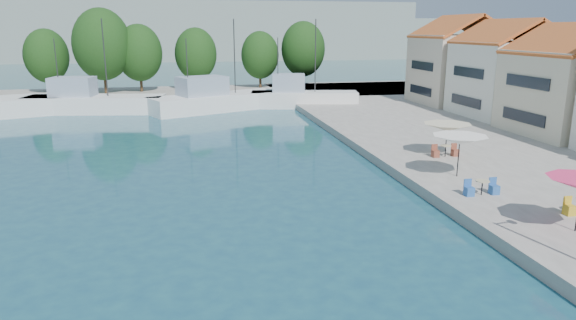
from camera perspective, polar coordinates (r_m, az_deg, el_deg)
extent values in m
cube|color=gray|center=(43.58, 29.19, 1.34)|extent=(32.00, 92.00, 0.60)
cube|color=gray|center=(69.63, -12.99, 7.05)|extent=(90.00, 16.00, 0.60)
cube|color=gray|center=(163.83, -20.44, 13.26)|extent=(180.00, 40.00, 16.00)
cube|color=gray|center=(187.89, 2.80, 13.55)|extent=(140.00, 40.00, 12.00)
cube|color=beige|center=(46.58, 29.24, 6.52)|extent=(8.60, 8.50, 6.50)
cube|color=white|center=(53.67, 23.07, 8.28)|extent=(8.00, 8.50, 7.00)
pyramid|color=#CD6F2D|center=(53.47, 23.64, 13.92)|extent=(8.40, 8.80, 1.80)
cube|color=beige|center=(61.26, 18.35, 9.55)|extent=(8.60, 8.50, 7.50)
pyramid|color=#CD6F2D|center=(61.11, 18.77, 14.73)|extent=(9.00, 8.80, 1.80)
cube|color=white|center=(58.95, -20.63, 5.61)|extent=(14.89, 6.13, 2.20)
cube|color=#8F9EB1|center=(59.43, -22.80, 7.53)|extent=(4.76, 3.58, 2.00)
cylinder|color=#2D2D2D|center=(58.02, -19.70, 10.65)|extent=(0.12, 0.12, 8.00)
cylinder|color=#2D2D2D|center=(59.79, -24.30, 9.35)|extent=(0.10, 0.10, 6.00)
cube|color=white|center=(57.67, -7.25, 6.24)|extent=(16.61, 10.55, 2.20)
cube|color=#8F9EB1|center=(56.29, -9.52, 8.12)|extent=(5.80, 4.98, 2.00)
cylinder|color=#2D2D2D|center=(57.97, -5.97, 11.39)|extent=(0.12, 0.12, 8.00)
cylinder|color=#2D2D2D|center=(55.42, -11.14, 10.03)|extent=(0.10, 0.10, 6.00)
cube|color=silver|center=(59.05, 1.83, 6.54)|extent=(12.41, 5.42, 2.20)
cube|color=#8F9EB1|center=(58.76, 0.06, 8.57)|extent=(4.01, 3.07, 2.00)
cylinder|color=#2D2D2D|center=(58.63, 3.06, 11.48)|extent=(0.12, 0.12, 8.00)
cylinder|color=#2D2D2D|center=(58.60, -1.13, 10.51)|extent=(0.10, 0.10, 6.00)
cylinder|color=#3F2B19|center=(74.54, -25.02, 8.19)|extent=(0.36, 0.36, 3.65)
ellipsoid|color=#193C13|center=(74.35, -25.27, 10.42)|extent=(5.55, 5.55, 6.94)
cylinder|color=#3F2B19|center=(71.07, -19.71, 8.91)|extent=(0.36, 0.36, 4.78)
ellipsoid|color=#193C13|center=(70.86, -19.97, 11.99)|extent=(7.27, 7.27, 9.09)
cylinder|color=#3F2B19|center=(71.66, -16.03, 8.88)|extent=(0.36, 0.36, 3.91)
ellipsoid|color=#193C13|center=(71.45, -16.21, 11.37)|extent=(5.94, 5.94, 7.43)
cylinder|color=#3F2B19|center=(72.26, -10.10, 9.17)|extent=(0.36, 0.36, 3.71)
ellipsoid|color=#193C13|center=(72.06, -10.21, 11.52)|extent=(5.64, 5.64, 7.04)
cylinder|color=#3F2B19|center=(73.94, -3.10, 9.40)|extent=(0.36, 0.36, 3.49)
ellipsoid|color=#193C13|center=(73.75, -3.13, 11.56)|extent=(5.31, 5.31, 6.64)
cylinder|color=#3F2B19|center=(75.03, 1.67, 9.72)|extent=(0.36, 0.36, 4.10)
ellipsoid|color=#193C13|center=(74.83, 1.69, 12.22)|extent=(6.23, 6.23, 7.79)
cylinder|color=black|center=(30.53, 18.41, 0.43)|extent=(0.06, 0.06, 2.38)
cone|color=white|center=(30.33, 18.55, 2.15)|extent=(3.11, 3.11, 0.50)
cylinder|color=black|center=(35.49, 17.18, 2.20)|extent=(0.06, 0.06, 2.13)
cone|color=beige|center=(35.34, 17.28, 3.49)|extent=(3.17, 3.17, 0.50)
cube|color=gold|center=(26.49, 28.79, -4.90)|extent=(0.42, 0.42, 0.46)
cylinder|color=black|center=(27.70, 20.74, -2.92)|extent=(0.06, 0.06, 0.74)
cylinder|color=#BBB189|center=(27.60, 20.81, -2.19)|extent=(0.70, 0.70, 0.04)
cube|color=#295CA7|center=(28.12, 21.93, -3.09)|extent=(0.42, 0.42, 0.46)
cube|color=#295CA7|center=(27.38, 19.47, -3.32)|extent=(0.42, 0.42, 0.46)
cylinder|color=black|center=(35.18, 17.09, 0.94)|extent=(0.06, 0.06, 0.74)
cylinder|color=#BBB189|center=(35.10, 17.13, 1.53)|extent=(0.70, 0.70, 0.04)
cube|color=brown|center=(35.55, 18.06, 0.77)|extent=(0.42, 0.42, 0.46)
cube|color=brown|center=(34.89, 16.06, 0.67)|extent=(0.42, 0.42, 0.46)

